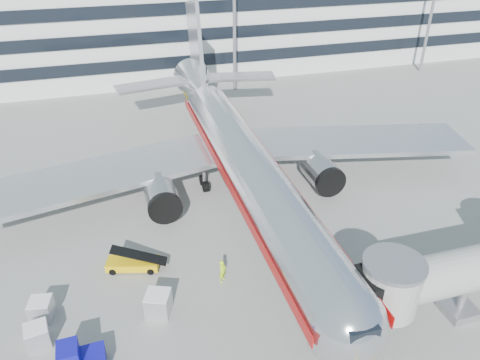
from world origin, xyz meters
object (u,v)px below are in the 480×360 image
object	(u,v)px
cargo_container_right	(41,309)
ramp_worker	(223,271)
main_jet	(240,157)
belt_loader	(133,263)
cargo_container_front	(158,304)
cargo_container_left	(37,336)
baggage_tug	(77,359)

from	to	relation	value
cargo_container_right	ramp_worker	distance (m)	13.17
main_jet	belt_loader	bearing A→B (deg)	-143.92
cargo_container_right	cargo_container_front	xyz separation A→B (m)	(7.95, -1.88, 0.10)
main_jet	ramp_worker	distance (m)	13.11
cargo_container_left	ramp_worker	bearing A→B (deg)	10.48
cargo_container_right	main_jet	bearing A→B (deg)	33.10
ramp_worker	main_jet	bearing A→B (deg)	22.74
main_jet	cargo_container_left	distance (m)	23.29
belt_loader	cargo_container_front	bearing A→B (deg)	-75.94
cargo_container_left	main_jet	bearing A→B (deg)	38.02
belt_loader	cargo_container_right	xyz separation A→B (m)	(-6.62, -3.44, 0.21)
baggage_tug	cargo_container_front	size ratio (longest dim) A/B	1.39
belt_loader	baggage_tug	world-z (taller)	baggage_tug
belt_loader	cargo_container_left	xyz separation A→B (m)	(-6.72, -5.86, 0.20)
cargo_container_left	cargo_container_right	xyz separation A→B (m)	(0.10, 2.42, 0.01)
main_jet	belt_loader	size ratio (longest dim) A/B	11.45
belt_loader	cargo_container_left	bearing A→B (deg)	-138.90
main_jet	ramp_worker	size ratio (longest dim) A/B	25.95
main_jet	cargo_container_front	distance (m)	17.30
baggage_tug	ramp_worker	size ratio (longest dim) A/B	1.54
main_jet	ramp_worker	world-z (taller)	main_jet
baggage_tug	cargo_container_left	bearing A→B (deg)	132.29
cargo_container_right	ramp_worker	world-z (taller)	ramp_worker
cargo_container_left	ramp_worker	world-z (taller)	ramp_worker
cargo_container_right	ramp_worker	xyz separation A→B (m)	(13.17, 0.03, 0.19)
belt_loader	cargo_container_front	distance (m)	5.50
baggage_tug	cargo_container_left	xyz separation A→B (m)	(-2.58, 2.84, -0.18)
belt_loader	cargo_container_left	distance (m)	8.92
cargo_container_left	baggage_tug	bearing A→B (deg)	-47.71
belt_loader	baggage_tug	xyz separation A→B (m)	(-4.13, -8.70, 0.37)
cargo_container_front	ramp_worker	size ratio (longest dim) A/B	1.11
ramp_worker	cargo_container_front	bearing A→B (deg)	155.50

